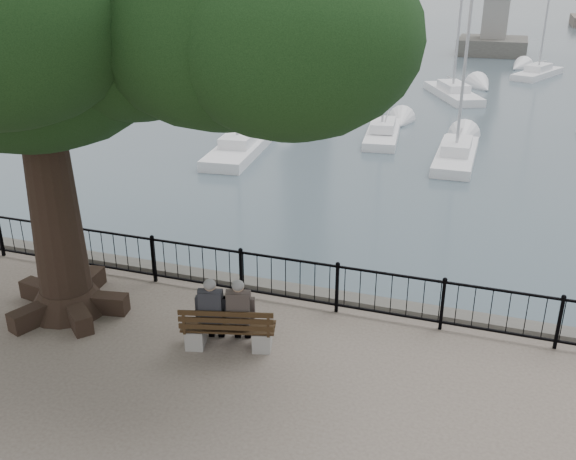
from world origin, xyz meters
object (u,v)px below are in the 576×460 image
at_px(bench, 228,333).
at_px(person_right, 240,315).
at_px(lion_monument, 494,29).
at_px(person_left, 213,314).

relative_size(bench, person_right, 1.25).
bearing_deg(lion_monument, person_left, -93.22).
relative_size(person_right, lion_monument, 0.17).
height_order(person_left, lion_monument, lion_monument).
bearing_deg(lion_monument, bench, -92.88).
distance_m(person_left, lion_monument, 49.35).
distance_m(person_left, person_right, 0.48).
bearing_deg(person_left, bench, -3.93).
height_order(bench, person_left, person_left).
xyz_separation_m(bench, person_left, (-0.29, 0.02, 0.33)).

